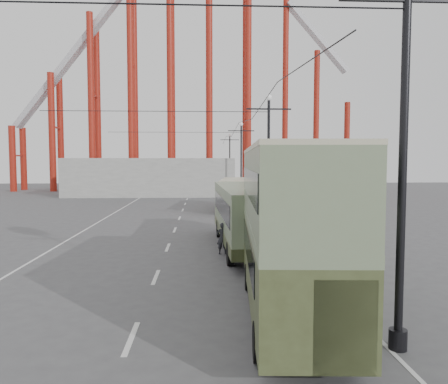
{
  "coord_description": "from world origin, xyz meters",
  "views": [
    {
      "loc": [
        0.85,
        -13.12,
        4.57
      ],
      "look_at": [
        1.98,
        9.37,
        3.0
      ],
      "focal_mm": 35.0,
      "sensor_mm": 36.0,
      "label": 1
    }
  ],
  "objects": [
    {
      "name": "lamp_post_near",
      "position": [
        5.6,
        -3.0,
        7.86
      ],
      "size": [
        3.2,
        0.44,
        10.8
      ],
      "color": "black",
      "rests_on": "ground"
    },
    {
      "name": "single_decker_cream",
      "position": [
        3.91,
        27.77,
        1.65
      ],
      "size": [
        3.45,
        9.64,
        2.93
      ],
      "rotation": [
        0.0,
        0.0,
        -0.11
      ],
      "color": "#BBB897",
      "rests_on": "ground"
    },
    {
      "name": "lamp_post_distant",
      "position": [
        5.6,
        62.0,
        4.68
      ],
      "size": [
        3.2,
        0.44,
        9.32
      ],
      "color": "black",
      "rests_on": "ground"
    },
    {
      "name": "double_decker_bus",
      "position": [
        3.37,
        -0.59,
        2.8
      ],
      "size": [
        2.95,
        9.43,
        4.99
      ],
      "rotation": [
        0.0,
        0.0,
        -0.07
      ],
      "color": "#3A4223",
      "rests_on": "ground"
    },
    {
      "name": "lamp_post_far",
      "position": [
        5.6,
        40.0,
        4.68
      ],
      "size": [
        3.2,
        0.44,
        9.32
      ],
      "color": "black",
      "rests_on": "ground"
    },
    {
      "name": "road_markings",
      "position": [
        -0.86,
        19.7,
        0.01
      ],
      "size": [
        12.52,
        120.0,
        0.01
      ],
      "color": "silver",
      "rests_on": "ground"
    },
    {
      "name": "ground",
      "position": [
        0.0,
        0.0,
        0.0
      ],
      "size": [
        160.0,
        160.0,
        0.0
      ],
      "primitive_type": "plane",
      "color": "#4A4A4D",
      "rests_on": "ground"
    },
    {
      "name": "pedestrian",
      "position": [
        1.83,
        8.2,
        0.78
      ],
      "size": [
        0.58,
        0.38,
        1.57
      ],
      "primitive_type": "imported",
      "rotation": [
        0.0,
        0.0,
        3.15
      ],
      "color": "black",
      "rests_on": "ground"
    },
    {
      "name": "single_decker_green",
      "position": [
        3.15,
        9.67,
        1.84
      ],
      "size": [
        2.97,
        11.58,
        3.25
      ],
      "rotation": [
        0.0,
        0.0,
        0.03
      ],
      "color": "#6B7B5A",
      "rests_on": "ground"
    },
    {
      "name": "lamp_post_mid",
      "position": [
        5.6,
        18.0,
        4.68
      ],
      "size": [
        3.2,
        0.44,
        9.32
      ],
      "color": "black",
      "rests_on": "ground"
    },
    {
      "name": "roller_coaster",
      "position": [
        -2.49,
        56.89,
        22.92
      ],
      "size": [
        52.95,
        5.0,
        55.48
      ],
      "color": "maroon",
      "rests_on": "ground"
    },
    {
      "name": "fairground_shed",
      "position": [
        -6.0,
        47.0,
        2.5
      ],
      "size": [
        22.0,
        10.0,
        5.0
      ],
      "primitive_type": "cube",
      "color": "gray",
      "rests_on": "ground"
    }
  ]
}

